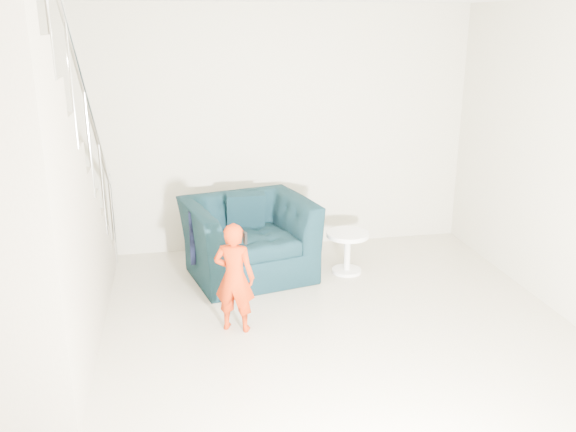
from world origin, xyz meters
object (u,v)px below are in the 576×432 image
Objects in this scene: armchair at (249,238)px; toddler at (234,278)px; staircase at (13,247)px; side_table at (347,246)px.

toddler reaches higher than armchair.
armchair is 1.28× the size of toddler.
armchair is 1.19m from toddler.
armchair is 0.34× the size of staircase.
toddler is 2.17× the size of side_table.
staircase reaches higher than side_table.
toddler is (-0.26, -1.16, 0.08)m from armchair.
armchair is 2.78× the size of side_table.
toddler is at bearing 8.11° from staircase.
side_table is at bearing -20.56° from armchair.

